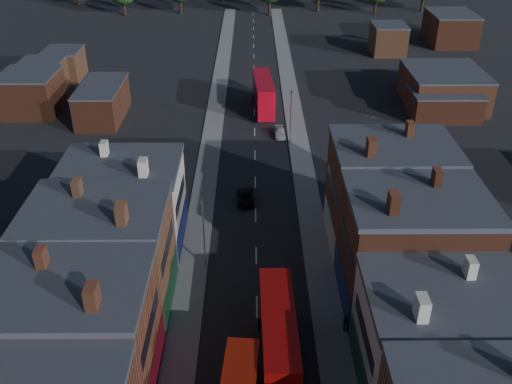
{
  "coord_description": "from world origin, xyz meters",
  "views": [
    {
      "loc": [
        -0.35,
        -16.7,
        35.82
      ],
      "look_at": [
        0.0,
        34.51,
        6.33
      ],
      "focal_mm": 40.0,
      "sensor_mm": 36.0,
      "label": 1
    }
  ],
  "objects_px": {
    "ped_3": "(345,323)",
    "bus_1": "(278,337)",
    "bus_2": "(263,94)",
    "car_2": "(246,198)",
    "car_3": "(280,133)"
  },
  "relations": [
    {
      "from": "bus_1",
      "to": "bus_2",
      "type": "distance_m",
      "value": 55.99
    },
    {
      "from": "car_3",
      "to": "ped_3",
      "type": "bearing_deg",
      "value": -86.26
    },
    {
      "from": "bus_2",
      "to": "ped_3",
      "type": "xyz_separation_m",
      "value": [
        6.2,
        -52.41,
        -1.89
      ]
    },
    {
      "from": "ped_3",
      "to": "bus_1",
      "type": "bearing_deg",
      "value": 137.66
    },
    {
      "from": "car_2",
      "to": "car_3",
      "type": "height_order",
      "value": "car_2"
    },
    {
      "from": "car_3",
      "to": "bus_1",
      "type": "bearing_deg",
      "value": -94.3
    },
    {
      "from": "car_3",
      "to": "bus_2",
      "type": "bearing_deg",
      "value": 100.49
    },
    {
      "from": "car_2",
      "to": "bus_1",
      "type": "bearing_deg",
      "value": -85.86
    },
    {
      "from": "bus_1",
      "to": "ped_3",
      "type": "relative_size",
      "value": 6.84
    },
    {
      "from": "bus_2",
      "to": "car_3",
      "type": "height_order",
      "value": "bus_2"
    },
    {
      "from": "bus_2",
      "to": "car_2",
      "type": "height_order",
      "value": "bus_2"
    },
    {
      "from": "bus_1",
      "to": "car_2",
      "type": "distance_m",
      "value": 26.17
    },
    {
      "from": "bus_2",
      "to": "car_2",
      "type": "xyz_separation_m",
      "value": [
        -2.7,
        -30.07,
        -2.28
      ]
    },
    {
      "from": "bus_1",
      "to": "bus_2",
      "type": "height_order",
      "value": "bus_2"
    },
    {
      "from": "bus_2",
      "to": "ped_3",
      "type": "height_order",
      "value": "bus_2"
    }
  ]
}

